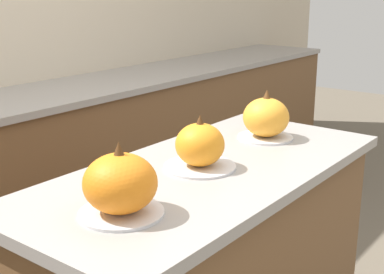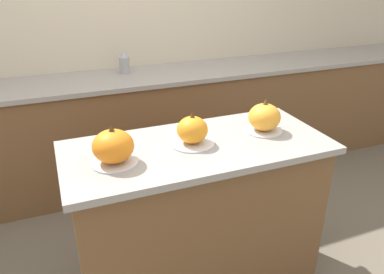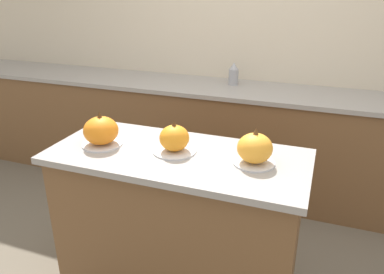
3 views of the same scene
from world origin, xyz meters
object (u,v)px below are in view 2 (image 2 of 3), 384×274
Objects in this scene: pumpkin_cake_left at (113,147)px; pumpkin_cake_center at (192,131)px; pumpkin_cake_right at (264,118)px; bottle_tall at (124,62)px.

pumpkin_cake_left is 0.95× the size of pumpkin_cake_center.
pumpkin_cake_right is 1.44m from bottle_tall.
bottle_tall is (0.36, 1.43, 0.03)m from pumpkin_cake_left.
pumpkin_cake_right is at bearing 4.28° from pumpkin_cake_left.
pumpkin_cake_center is at bearing -179.21° from pumpkin_cake_right.
pumpkin_cake_center is 0.41m from pumpkin_cake_right.
pumpkin_cake_right is at bearing 0.79° from pumpkin_cake_center.
bottle_tall is at bearing 91.66° from pumpkin_cake_center.
pumpkin_cake_center is 1.38m from bottle_tall.
pumpkin_cake_center is 1.22× the size of bottle_tall.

